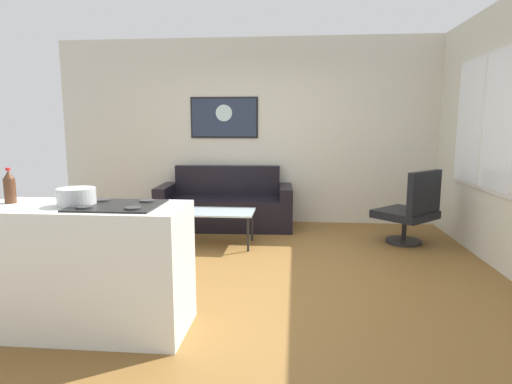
# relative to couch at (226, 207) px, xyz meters

# --- Properties ---
(ground) EXTENTS (6.40, 6.40, 0.04)m
(ground) POSITION_rel_couch_xyz_m (0.53, -1.97, -0.32)
(ground) COLOR brown
(back_wall) EXTENTS (6.40, 0.05, 2.80)m
(back_wall) POSITION_rel_couch_xyz_m (0.53, 0.45, 1.10)
(back_wall) COLOR beige
(back_wall) RESTS_ON ground
(couch) EXTENTS (1.99, 0.89, 0.89)m
(couch) POSITION_rel_couch_xyz_m (0.00, 0.00, 0.00)
(couch) COLOR black
(couch) RESTS_ON ground
(coffee_table) EXTENTS (0.93, 0.57, 0.44)m
(coffee_table) POSITION_rel_couch_xyz_m (0.05, -0.98, 0.10)
(coffee_table) COLOR silver
(coffee_table) RESTS_ON ground
(armchair) EXTENTS (0.90, 0.90, 0.95)m
(armchair) POSITION_rel_couch_xyz_m (2.48, -0.72, 0.15)
(armchair) COLOR black
(armchair) RESTS_ON ground
(kitchen_counter) EXTENTS (1.49, 0.61, 0.96)m
(kitchen_counter) POSITION_rel_couch_xyz_m (-0.50, -3.28, 0.17)
(kitchen_counter) COLOR white
(kitchen_counter) RESTS_ON ground
(soda_bottle) EXTENTS (0.08, 0.08, 0.26)m
(soda_bottle) POSITION_rel_couch_xyz_m (-1.06, -3.23, 0.75)
(soda_bottle) COLOR #502E1C
(soda_bottle) RESTS_ON kitchen_counter
(mixing_bowl) EXTENTS (0.27, 0.27, 0.13)m
(mixing_bowl) POSITION_rel_couch_xyz_m (-0.53, -3.28, 0.69)
(mixing_bowl) COLOR silver
(mixing_bowl) RESTS_ON kitchen_counter
(wall_painting) EXTENTS (1.04, 0.03, 0.62)m
(wall_painting) POSITION_rel_couch_xyz_m (-0.08, 0.41, 1.32)
(wall_painting) COLOR black
(window) EXTENTS (0.03, 1.55, 1.52)m
(window) POSITION_rel_couch_xyz_m (3.12, -1.07, 1.23)
(window) COLOR silver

